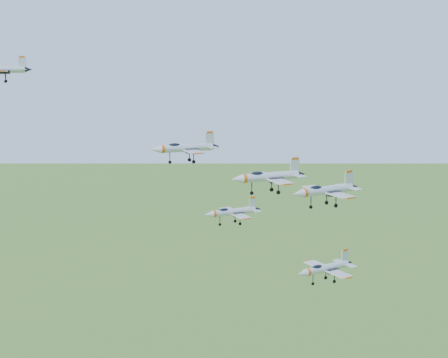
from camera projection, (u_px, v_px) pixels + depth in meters
name	position (u px, v px, depth m)	size (l,w,h in m)	color
jet_left_high	(185.00, 148.00, 106.75)	(12.52, 10.29, 3.36)	#B4BAC2
jet_right_high	(268.00, 176.00, 88.44)	(11.77, 9.65, 3.16)	#B4BAC2
jet_left_low	(232.00, 212.00, 115.66)	(11.70, 9.64, 3.13)	#B4BAC2
jet_right_low	(325.00, 190.00, 102.38)	(13.53, 11.26, 3.61)	#B4BAC2
jet_trail	(325.00, 268.00, 115.44)	(13.37, 11.21, 3.58)	#B4BAC2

